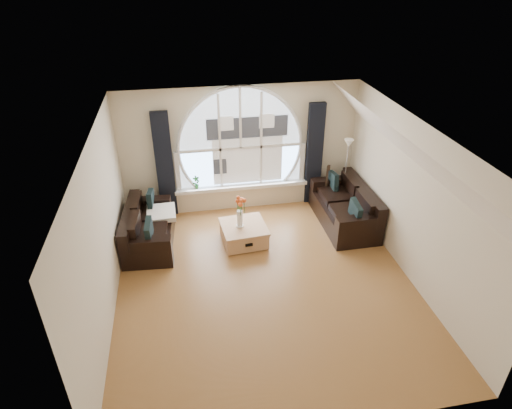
# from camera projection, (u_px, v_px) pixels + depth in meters

# --- Properties ---
(ground) EXTENTS (5.00, 5.50, 0.01)m
(ground) POSITION_uv_depth(u_px,v_px,m) (265.00, 282.00, 7.54)
(ground) COLOR brown
(ground) RESTS_ON ground
(ceiling) EXTENTS (5.00, 5.50, 0.01)m
(ceiling) POSITION_uv_depth(u_px,v_px,m) (267.00, 136.00, 6.18)
(ceiling) COLOR silver
(ceiling) RESTS_ON ground
(wall_back) EXTENTS (5.00, 0.01, 2.70)m
(wall_back) POSITION_uv_depth(u_px,v_px,m) (240.00, 149.00, 9.20)
(wall_back) COLOR beige
(wall_back) RESTS_ON ground
(wall_front) EXTENTS (5.00, 0.01, 2.70)m
(wall_front) POSITION_uv_depth(u_px,v_px,m) (319.00, 353.00, 4.53)
(wall_front) COLOR beige
(wall_front) RESTS_ON ground
(wall_left) EXTENTS (0.01, 5.50, 2.70)m
(wall_left) POSITION_uv_depth(u_px,v_px,m) (102.00, 232.00, 6.48)
(wall_left) COLOR beige
(wall_left) RESTS_ON ground
(wall_right) EXTENTS (0.01, 5.50, 2.70)m
(wall_right) POSITION_uv_depth(u_px,v_px,m) (413.00, 202.00, 7.25)
(wall_right) COLOR beige
(wall_right) RESTS_ON ground
(attic_slope) EXTENTS (0.92, 5.50, 0.72)m
(attic_slope) POSITION_uv_depth(u_px,v_px,m) (407.00, 148.00, 6.70)
(attic_slope) COLOR silver
(attic_slope) RESTS_ON ground
(arched_window) EXTENTS (2.60, 0.06, 2.15)m
(arched_window) POSITION_uv_depth(u_px,v_px,m) (240.00, 137.00, 9.04)
(arched_window) COLOR silver
(arched_window) RESTS_ON wall_back
(window_sill) EXTENTS (2.90, 0.22, 0.08)m
(window_sill) POSITION_uv_depth(u_px,v_px,m) (242.00, 186.00, 9.54)
(window_sill) COLOR white
(window_sill) RESTS_ON wall_back
(window_frame) EXTENTS (2.76, 0.08, 2.15)m
(window_frame) POSITION_uv_depth(u_px,v_px,m) (241.00, 138.00, 9.01)
(window_frame) COLOR white
(window_frame) RESTS_ON wall_back
(neighbor_house) EXTENTS (1.70, 0.02, 1.50)m
(neighbor_house) POSITION_uv_depth(u_px,v_px,m) (248.00, 143.00, 9.11)
(neighbor_house) COLOR silver
(neighbor_house) RESTS_ON wall_back
(curtain_left) EXTENTS (0.35, 0.12, 2.30)m
(curtain_left) POSITION_uv_depth(u_px,v_px,m) (165.00, 166.00, 8.95)
(curtain_left) COLOR black
(curtain_left) RESTS_ON ground
(curtain_right) EXTENTS (0.35, 0.12, 2.30)m
(curtain_right) POSITION_uv_depth(u_px,v_px,m) (314.00, 154.00, 9.45)
(curtain_right) COLOR black
(curtain_right) RESTS_ON ground
(sofa_left) EXTENTS (0.99, 1.78, 0.76)m
(sofa_left) POSITION_uv_depth(u_px,v_px,m) (149.00, 226.00, 8.37)
(sofa_left) COLOR black
(sofa_left) RESTS_ON ground
(sofa_right) EXTENTS (0.96, 1.89, 0.84)m
(sofa_right) POSITION_uv_depth(u_px,v_px,m) (344.00, 207.00, 8.99)
(sofa_right) COLOR black
(sofa_right) RESTS_ON ground
(coffee_chest) EXTENTS (0.92, 0.92, 0.42)m
(coffee_chest) POSITION_uv_depth(u_px,v_px,m) (244.00, 233.00, 8.50)
(coffee_chest) COLOR tan
(coffee_chest) RESTS_ON ground
(throw_blanket) EXTENTS (0.57, 0.57, 0.10)m
(throw_blanket) POSITION_uv_depth(u_px,v_px,m) (161.00, 213.00, 8.58)
(throw_blanket) COLOR silver
(throw_blanket) RESTS_ON sofa_left
(vase_flowers) EXTENTS (0.24, 0.24, 0.70)m
(vase_flowers) POSITION_uv_depth(u_px,v_px,m) (240.00, 209.00, 8.20)
(vase_flowers) COLOR white
(vase_flowers) RESTS_ON coffee_chest
(floor_lamp) EXTENTS (0.24, 0.24, 1.60)m
(floor_lamp) POSITION_uv_depth(u_px,v_px,m) (345.00, 174.00, 9.40)
(floor_lamp) COLOR #B2B2B2
(floor_lamp) RESTS_ON ground
(guitar) EXTENTS (0.43, 0.36, 1.06)m
(guitar) POSITION_uv_depth(u_px,v_px,m) (325.00, 185.00, 9.55)
(guitar) COLOR #975425
(guitar) RESTS_ON ground
(potted_plant) EXTENTS (0.18, 0.16, 0.29)m
(potted_plant) POSITION_uv_depth(u_px,v_px,m) (196.00, 182.00, 9.29)
(potted_plant) COLOR #1E6023
(potted_plant) RESTS_ON window_sill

